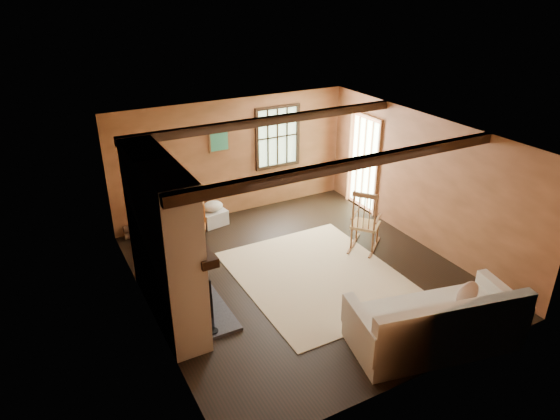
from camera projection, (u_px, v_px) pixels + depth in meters
ground at (301, 273)px, 8.38m from camera, size 5.50×5.50×0.00m
room_envelope at (307, 176)px, 7.99m from camera, size 5.02×5.52×2.44m
fireplace at (165, 247)px, 6.96m from camera, size 1.02×2.30×2.40m
rug at (318, 276)px, 8.31m from camera, size 2.50×3.00×0.01m
rocking_chair at (365, 224)px, 8.98m from camera, size 0.92×0.86×1.15m
sofa at (436, 326)px, 6.62m from camera, size 2.41×1.44×0.91m
firewood_pile at (143, 229)px, 9.55m from camera, size 0.74×0.13×0.27m
laundry_basket at (213, 218)px, 9.97m from camera, size 0.56×0.46×0.30m
basket_pillow at (213, 206)px, 9.86m from camera, size 0.50×0.46×0.20m
armchair at (181, 223)px, 9.25m from camera, size 1.10×1.09×0.77m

